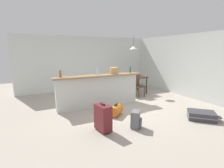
# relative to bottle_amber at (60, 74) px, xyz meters

# --- Properties ---
(ground_plane) EXTENTS (13.00, 13.00, 0.05)m
(ground_plane) POSITION_rel_bottle_amber_xyz_m (1.84, -0.38, -1.20)
(ground_plane) COLOR #ADA393
(wall_back) EXTENTS (6.60, 0.10, 2.50)m
(wall_back) POSITION_rel_bottle_amber_xyz_m (1.84, 2.67, 0.08)
(wall_back) COLOR silver
(wall_back) RESTS_ON ground_plane
(wall_right) EXTENTS (0.10, 6.00, 2.50)m
(wall_right) POSITION_rel_bottle_amber_xyz_m (4.89, -0.08, 0.08)
(wall_right) COLOR silver
(wall_right) RESTS_ON ground_plane
(partition_half_wall) EXTENTS (2.80, 0.20, 1.02)m
(partition_half_wall) POSITION_rel_bottle_amber_xyz_m (1.21, -0.05, -0.66)
(partition_half_wall) COLOR silver
(partition_half_wall) RESTS_ON ground_plane
(bar_countertop) EXTENTS (2.96, 0.40, 0.05)m
(bar_countertop) POSITION_rel_bottle_amber_xyz_m (1.21, -0.05, -0.13)
(bar_countertop) COLOR #93704C
(bar_countertop) RESTS_ON partition_half_wall
(bottle_amber) EXTENTS (0.07, 0.07, 0.21)m
(bottle_amber) POSITION_rel_bottle_amber_xyz_m (0.00, 0.00, 0.00)
(bottle_amber) COLOR #9E661E
(bottle_amber) RESTS_ON bar_countertop
(bottle_clear) EXTENTS (0.06, 0.06, 0.22)m
(bottle_clear) POSITION_rel_bottle_amber_xyz_m (1.17, 0.02, 0.00)
(bottle_clear) COLOR silver
(bottle_clear) RESTS_ON bar_countertop
(bottle_green) EXTENTS (0.06, 0.06, 0.24)m
(bottle_green) POSITION_rel_bottle_amber_xyz_m (2.42, -0.06, 0.01)
(bottle_green) COLOR #2D6B38
(bottle_green) RESTS_ON bar_countertop
(grocery_bag) EXTENTS (0.26, 0.18, 0.22)m
(grocery_bag) POSITION_rel_bottle_amber_xyz_m (1.78, -0.01, 0.00)
(grocery_bag) COLOR tan
(grocery_bag) RESTS_ON bar_countertop
(dining_table) EXTENTS (1.10, 0.80, 0.74)m
(dining_table) POSITION_rel_bottle_amber_xyz_m (3.22, 0.97, -0.52)
(dining_table) COLOR #332319
(dining_table) RESTS_ON ground_plane
(dining_chair_near_partition) EXTENTS (0.47, 0.47, 0.93)m
(dining_chair_near_partition) POSITION_rel_bottle_amber_xyz_m (3.10, 0.43, -0.66)
(dining_chair_near_partition) COLOR #4C331E
(dining_chair_near_partition) RESTS_ON ground_plane
(pendant_lamp) EXTENTS (0.34, 0.34, 0.63)m
(pendant_lamp) POSITION_rel_bottle_amber_xyz_m (3.28, 1.07, 0.81)
(pendant_lamp) COLOR black
(suitcase_flat_charcoal) EXTENTS (0.84, 0.83, 0.22)m
(suitcase_flat_charcoal) POSITION_rel_bottle_amber_xyz_m (3.29, -2.35, -1.06)
(suitcase_flat_charcoal) COLOR #38383D
(suitcase_flat_charcoal) RESTS_ON ground_plane
(backpack_grey) EXTENTS (0.34, 0.34, 0.42)m
(backpack_grey) POSITION_rel_bottle_amber_xyz_m (1.39, -1.99, -0.97)
(backpack_grey) COLOR slate
(backpack_grey) RESTS_ON ground_plane
(suitcase_upright_maroon) EXTENTS (0.30, 0.47, 0.67)m
(suitcase_upright_maroon) POSITION_rel_bottle_amber_xyz_m (0.60, -1.79, -0.84)
(suitcase_upright_maroon) COLOR maroon
(suitcase_upright_maroon) RESTS_ON ground_plane
(duffel_bag_orange) EXTENTS (0.56, 0.54, 0.34)m
(duffel_bag_orange) POSITION_rel_bottle_amber_xyz_m (1.33, -1.04, -1.02)
(duffel_bag_orange) COLOR orange
(duffel_bag_orange) RESTS_ON ground_plane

